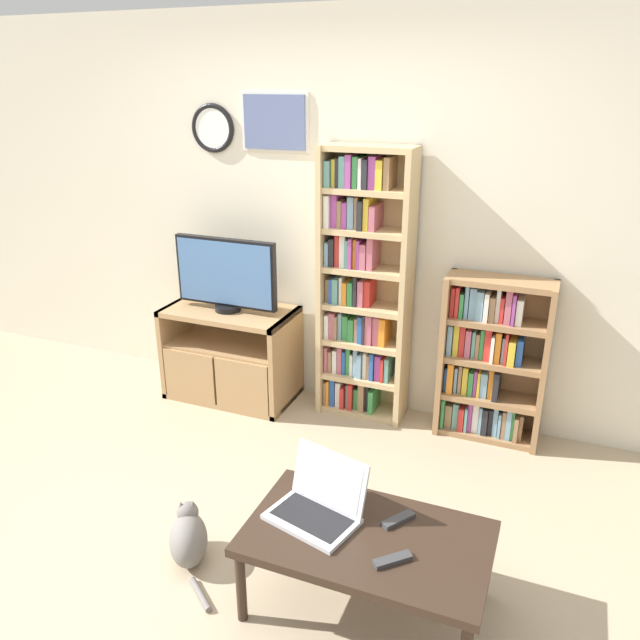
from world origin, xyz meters
TOP-DOWN VIEW (x-y plane):
  - ground_plane at (0.00, 0.00)m, footprint 18.00×18.00m
  - wall_back at (-0.01, 1.81)m, footprint 6.82×0.09m
  - tv_stand at (-0.70, 1.49)m, footprint 0.90×0.50m
  - television at (-0.69, 1.48)m, footprint 0.74×0.18m
  - bookshelf_tall at (0.23, 1.65)m, footprint 0.59×0.26m
  - bookshelf_short at (1.08, 1.65)m, footprint 0.65×0.26m
  - coffee_table at (0.82, -0.01)m, footprint 1.02×0.60m
  - laptop at (0.58, 0.03)m, footprint 0.44×0.38m
  - remote_near_laptop at (0.92, 0.11)m, footprint 0.13×0.16m
  - remote_far_from_laptop at (0.96, -0.13)m, footprint 0.15×0.14m
  - cat at (-0.06, -0.05)m, footprint 0.42×0.43m

SIDE VIEW (x-z plane):
  - ground_plane at x=0.00m, z-range 0.00..0.00m
  - cat at x=-0.06m, z-range -0.02..0.26m
  - tv_stand at x=-0.70m, z-range 0.00..0.67m
  - coffee_table at x=0.82m, z-range 0.16..0.55m
  - remote_near_laptop at x=0.92m, z-range 0.39..0.41m
  - remote_far_from_laptop at x=0.96m, z-range 0.39..0.41m
  - laptop at x=0.58m, z-range 0.33..0.59m
  - bookshelf_short at x=1.08m, z-range -0.02..1.05m
  - bookshelf_tall at x=0.23m, z-range -0.01..1.79m
  - television at x=-0.69m, z-range 0.67..1.18m
  - wall_back at x=-0.01m, z-range 0.01..2.61m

